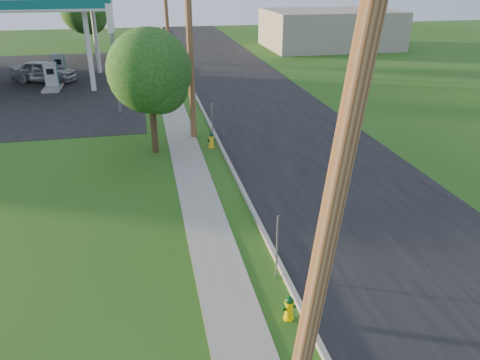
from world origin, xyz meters
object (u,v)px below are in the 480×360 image
(price_pylon, at_px, (110,19))
(tree_lot, at_px, (86,11))
(fuel_pump_se, at_px, (60,69))
(car_silver, at_px, (44,71))
(hydrant_mid, at_px, (211,140))
(hydrant_far, at_px, (187,89))
(tree_verge, at_px, (152,75))
(hydrant_near, at_px, (289,308))
(utility_pole_near, at_px, (330,220))
(utility_pole_mid, at_px, (190,39))
(fuel_pump_ne, at_px, (52,79))
(utility_pole_far, at_px, (166,12))

(price_pylon, height_order, tree_lot, tree_lot)
(fuel_pump_se, bearing_deg, car_silver, -122.26)
(hydrant_mid, bearing_deg, price_pylon, 121.86)
(hydrant_far, bearing_deg, tree_verge, -102.87)
(hydrant_near, bearing_deg, fuel_pump_se, 106.93)
(utility_pole_near, xyz_separation_m, utility_pole_mid, (-0.00, 18.00, 0.15))
(fuel_pump_ne, xyz_separation_m, hydrant_far, (9.51, -3.67, -0.37))
(price_pylon, relative_size, hydrant_near, 9.91)
(utility_pole_mid, xyz_separation_m, car_silver, (-9.84, 15.51, -4.12))
(hydrant_near, height_order, car_silver, car_silver)
(fuel_pump_ne, xyz_separation_m, price_pylon, (5.00, -7.50, 4.71))
(utility_pole_near, bearing_deg, fuel_pump_se, 104.27)
(hydrant_far, bearing_deg, utility_pole_near, -91.29)
(fuel_pump_ne, distance_m, fuel_pump_se, 4.00)
(fuel_pump_ne, distance_m, hydrant_near, 29.14)
(utility_pole_far, distance_m, car_silver, 10.90)
(utility_pole_far, distance_m, tree_lot, 10.22)
(car_silver, bearing_deg, hydrant_near, -140.39)
(utility_pole_near, bearing_deg, tree_verge, 96.96)
(fuel_pump_ne, bearing_deg, tree_verge, -65.09)
(fuel_pump_ne, xyz_separation_m, tree_verge, (6.94, -14.94, 2.99))
(price_pylon, bearing_deg, tree_lot, 99.12)
(price_pylon, height_order, hydrant_near, price_pylon)
(hydrant_far, bearing_deg, tree_lot, 115.67)
(utility_pole_far, bearing_deg, hydrant_far, -85.95)
(fuel_pump_se, bearing_deg, hydrant_mid, -63.09)
(tree_verge, relative_size, hydrant_far, 8.13)
(utility_pole_far, bearing_deg, hydrant_near, -88.78)
(hydrant_near, bearing_deg, tree_lot, 101.04)
(fuel_pump_se, distance_m, tree_lot, 9.35)
(price_pylon, xyz_separation_m, tree_lot, (-3.19, 19.86, -0.93))
(tree_verge, height_order, hydrant_near, tree_verge)
(utility_pole_near, distance_m, price_pylon, 23.83)
(tree_lot, distance_m, car_silver, 10.86)
(utility_pole_mid, relative_size, utility_pole_far, 1.03)
(car_silver, bearing_deg, tree_verge, -135.42)
(utility_pole_near, distance_m, hydrant_near, 5.71)
(hydrant_mid, bearing_deg, fuel_pump_se, 116.91)
(utility_pole_far, distance_m, hydrant_far, 9.76)
(utility_pole_mid, distance_m, tree_verge, 3.02)
(utility_pole_mid, xyz_separation_m, fuel_pump_se, (-8.90, 17.00, -4.23))
(tree_lot, bearing_deg, fuel_pump_ne, -98.35)
(utility_pole_near, relative_size, price_pylon, 1.38)
(tree_lot, xyz_separation_m, car_silver, (-2.75, -9.85, -3.67))
(utility_pole_near, xyz_separation_m, fuel_pump_se, (-8.90, 35.00, -4.08))
(hydrant_near, bearing_deg, hydrant_far, 90.19)
(fuel_pump_se, relative_size, tree_lot, 0.46)
(tree_lot, bearing_deg, hydrant_near, -78.96)
(utility_pole_near, height_order, utility_pole_mid, utility_pole_mid)
(price_pylon, relative_size, car_silver, 1.41)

